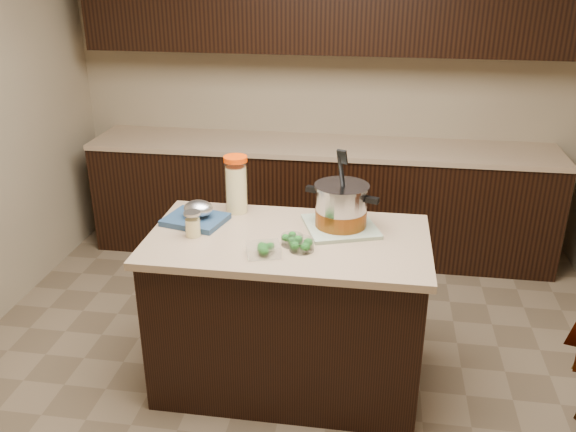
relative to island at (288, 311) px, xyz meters
name	(u,v)px	position (x,y,z in m)	size (l,w,h in m)	color
ground_plane	(288,378)	(0.00, 0.00, -0.45)	(4.00, 4.00, 0.00)	brown
room_shell	(288,79)	(0.00, 0.00, 1.26)	(4.04, 4.04, 2.72)	tan
back_cabinets	(322,137)	(0.00, 1.74, 0.49)	(3.60, 0.63, 2.33)	black
island	(288,311)	(0.00, 0.00, 0.00)	(1.46, 0.81, 0.90)	black
dish_towel	(340,226)	(0.26, 0.15, 0.46)	(0.36, 0.36, 0.02)	#5C7E55
stock_pot	(341,208)	(0.26, 0.15, 0.56)	(0.39, 0.37, 0.41)	#B7B7BC
lemonade_pitcher	(236,187)	(-0.34, 0.29, 0.60)	(0.16, 0.16, 0.32)	#F9E498
mason_jar	(193,225)	(-0.49, -0.06, 0.51)	(0.10, 0.10, 0.14)	#F9E498
broccoli_tub_left	(302,245)	(0.09, -0.14, 0.47)	(0.16, 0.16, 0.06)	silver
broccoli_tub_right	(292,240)	(0.03, -0.08, 0.47)	(0.13, 0.13, 0.05)	silver
broccoli_tub_rect	(263,250)	(-0.09, -0.22, 0.47)	(0.19, 0.16, 0.06)	silver
blue_tray	(197,215)	(-0.52, 0.11, 0.49)	(0.36, 0.32, 0.12)	navy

